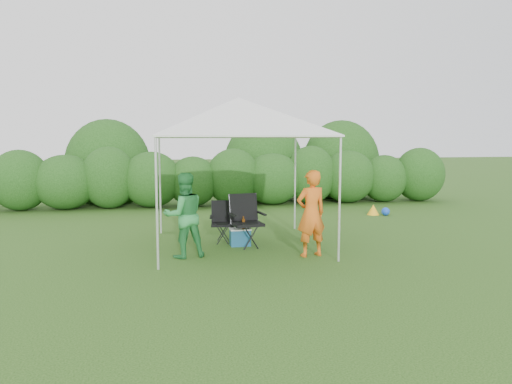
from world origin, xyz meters
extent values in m
plane|color=#345C1D|center=(0.00, 0.00, 0.00)|extent=(70.00, 70.00, 0.00)
ellipsoid|color=#25561A|center=(-5.45, 6.00, 0.86)|extent=(1.65, 1.40, 1.73)
cylinder|color=#382616|center=(-5.45, 6.00, 0.15)|extent=(0.12, 0.12, 0.30)
ellipsoid|color=#25561A|center=(-4.24, 6.00, 0.79)|extent=(1.80, 1.53, 1.57)
cylinder|color=#382616|center=(-4.24, 6.00, 0.15)|extent=(0.12, 0.12, 0.30)
ellipsoid|color=#25561A|center=(-3.03, 6.00, 0.90)|extent=(1.58, 1.34, 1.80)
cylinder|color=#382616|center=(-3.03, 6.00, 0.15)|extent=(0.12, 0.12, 0.30)
ellipsoid|color=#25561A|center=(-1.82, 6.00, 0.82)|extent=(1.72, 1.47, 1.65)
cylinder|color=#382616|center=(-1.82, 6.00, 0.15)|extent=(0.12, 0.12, 0.30)
ellipsoid|color=#25561A|center=(-0.61, 6.00, 0.75)|extent=(1.50, 1.28, 1.50)
cylinder|color=#382616|center=(-0.61, 6.00, 0.15)|extent=(0.12, 0.12, 0.30)
ellipsoid|color=#25561A|center=(0.61, 6.00, 0.86)|extent=(1.65, 1.40, 1.73)
cylinder|color=#382616|center=(0.61, 6.00, 0.15)|extent=(0.12, 0.12, 0.30)
ellipsoid|color=#25561A|center=(1.82, 6.00, 0.79)|extent=(1.80, 1.53, 1.57)
cylinder|color=#382616|center=(1.82, 6.00, 0.15)|extent=(0.12, 0.12, 0.30)
ellipsoid|color=#25561A|center=(3.03, 6.00, 0.90)|extent=(1.58, 1.34, 1.80)
cylinder|color=#382616|center=(3.03, 6.00, 0.15)|extent=(0.12, 0.12, 0.30)
ellipsoid|color=#25561A|center=(4.24, 6.00, 0.82)|extent=(1.72, 1.47, 1.65)
cylinder|color=#382616|center=(4.24, 6.00, 0.15)|extent=(0.12, 0.12, 0.30)
ellipsoid|color=#25561A|center=(5.45, 6.00, 0.75)|extent=(1.50, 1.28, 1.50)
cylinder|color=#382616|center=(5.45, 6.00, 0.15)|extent=(0.12, 0.12, 0.30)
ellipsoid|color=#25561A|center=(6.66, 6.00, 0.86)|extent=(1.65, 1.40, 1.73)
cylinder|color=#382616|center=(6.66, 6.00, 0.15)|extent=(0.12, 0.12, 0.30)
cylinder|color=silver|center=(-1.50, -1.00, 1.05)|extent=(0.04, 0.04, 2.10)
cylinder|color=silver|center=(1.50, -1.00, 1.05)|extent=(0.04, 0.04, 2.10)
cylinder|color=silver|center=(-1.50, 2.00, 1.05)|extent=(0.04, 0.04, 2.10)
cylinder|color=silver|center=(1.50, 2.00, 1.05)|extent=(0.04, 0.04, 2.10)
cube|color=white|center=(0.00, 0.50, 2.12)|extent=(3.10, 3.10, 0.03)
pyramid|color=white|center=(0.00, 0.50, 2.48)|extent=(3.10, 3.10, 0.70)
cube|color=black|center=(0.15, 0.38, 0.44)|extent=(0.62, 0.59, 0.05)
cube|color=black|center=(0.11, 0.60, 0.74)|extent=(0.57, 0.24, 0.52)
cube|color=black|center=(-0.13, 0.33, 0.63)|extent=(0.13, 0.47, 0.03)
cube|color=black|center=(0.43, 0.42, 0.63)|extent=(0.13, 0.47, 0.03)
cylinder|color=black|center=(-0.04, 0.11, 0.22)|extent=(0.03, 0.03, 0.44)
cylinder|color=black|center=(0.42, 0.18, 0.22)|extent=(0.03, 0.03, 0.44)
cylinder|color=black|center=(-0.11, 0.57, 0.22)|extent=(0.03, 0.03, 0.44)
cylinder|color=black|center=(0.34, 0.64, 0.22)|extent=(0.03, 0.03, 0.44)
cube|color=black|center=(-0.27, 0.84, 0.36)|extent=(0.50, 0.47, 0.04)
cube|color=black|center=(-0.24, 1.03, 0.60)|extent=(0.46, 0.18, 0.43)
cube|color=black|center=(-0.50, 0.87, 0.52)|extent=(0.09, 0.38, 0.03)
cube|color=black|center=(-0.04, 0.81, 0.52)|extent=(0.09, 0.38, 0.03)
cylinder|color=black|center=(-0.48, 0.68, 0.18)|extent=(0.02, 0.02, 0.36)
cylinder|color=black|center=(-0.10, 0.63, 0.18)|extent=(0.02, 0.02, 0.36)
cylinder|color=black|center=(-0.43, 1.06, 0.18)|extent=(0.02, 0.02, 0.36)
cylinder|color=black|center=(-0.06, 1.01, 0.18)|extent=(0.02, 0.02, 0.36)
imported|color=orange|center=(1.14, -0.55, 0.76)|extent=(0.62, 0.48, 1.53)
imported|color=green|center=(-1.06, -0.25, 0.74)|extent=(0.84, 0.72, 1.49)
cube|color=#1A5277|center=(0.03, 0.50, 0.16)|extent=(0.39, 0.28, 0.31)
cube|color=silver|center=(0.03, 0.50, 0.33)|extent=(0.41, 0.30, 0.03)
cylinder|color=#592D0C|center=(0.09, 0.46, 0.46)|extent=(0.06, 0.06, 0.24)
cone|color=yellow|center=(4.08, 3.59, 0.14)|extent=(0.32, 0.32, 0.27)
sphere|color=blue|center=(4.35, 3.41, 0.11)|extent=(0.22, 0.22, 0.22)
camera|label=1|loc=(-1.30, -8.89, 2.13)|focal=35.00mm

